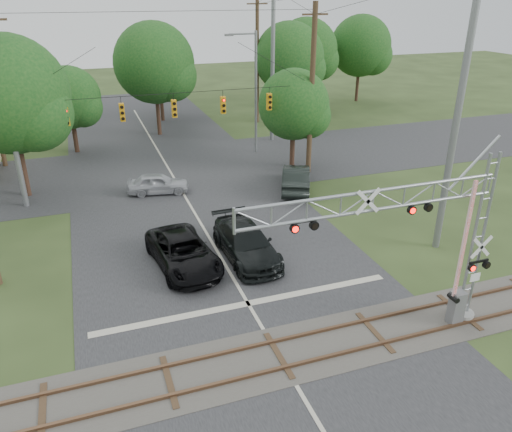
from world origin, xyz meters
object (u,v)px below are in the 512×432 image
object	(u,v)px
crossing_gantry	(415,234)
pickup_black	(183,252)
traffic_signal_span	(188,102)
sedan_silver	(158,183)
streetlight	(254,87)
car_dark	(246,243)

from	to	relation	value
crossing_gantry	pickup_black	xyz separation A→B (m)	(-6.82, 7.87, -3.53)
crossing_gantry	traffic_signal_span	distance (m)	18.84
pickup_black	sedan_silver	distance (m)	9.97
crossing_gantry	streetlight	bearing A→B (deg)	84.30
crossing_gantry	streetlight	world-z (taller)	streetlight
crossing_gantry	streetlight	distance (m)	24.39
streetlight	traffic_signal_span	bearing A→B (deg)	-137.41
car_dark	sedan_silver	xyz separation A→B (m)	(-2.68, 10.10, -0.13)
sedan_silver	pickup_black	bearing A→B (deg)	-171.61
sedan_silver	streetlight	size ratio (longest dim) A/B	0.42
pickup_black	streetlight	size ratio (longest dim) A/B	0.59
crossing_gantry	car_dark	size ratio (longest dim) A/B	1.83
traffic_signal_span	pickup_black	world-z (taller)	traffic_signal_span
traffic_signal_span	sedan_silver	world-z (taller)	traffic_signal_span
traffic_signal_span	sedan_silver	size ratio (longest dim) A/B	4.93
crossing_gantry	sedan_silver	distance (m)	19.29
pickup_black	sedan_silver	world-z (taller)	pickup_black
pickup_black	sedan_silver	bearing A→B (deg)	81.03
car_dark	crossing_gantry	bearing A→B (deg)	-66.13
crossing_gantry	sedan_silver	size ratio (longest dim) A/B	2.57
streetlight	car_dark	bearing A→B (deg)	-110.39
car_dark	streetlight	bearing A→B (deg)	67.75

